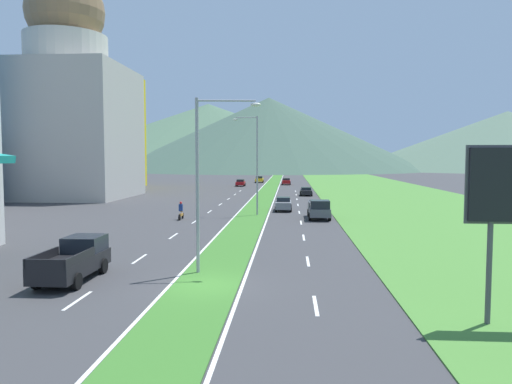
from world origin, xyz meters
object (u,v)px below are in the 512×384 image
Objects in this scene: street_lamp_mid at (255,160)px; car_1 at (283,204)px; pickup_truck_0 at (75,260)px; pickup_truck_1 at (319,209)px; car_4 at (241,183)px; car_0 at (306,191)px; car_2 at (286,181)px; street_lamp_near at (205,172)px; motorcycle_rider at (181,212)px; car_3 at (259,179)px.

street_lamp_mid reaches higher than car_1.
pickup_truck_0 is 1.00× the size of pickup_truck_1.
car_1 is 0.99× the size of car_4.
pickup_truck_0 is at bearing -13.69° from car_0.
car_2 is (-0.03, 54.56, -0.04)m from car_1.
car_4 is 80.76m from pickup_truck_0.
street_lamp_near is 4.63× the size of motorcycle_rider.
pickup_truck_1 is (6.64, -2.58, -4.97)m from street_lamp_mid.
street_lamp_mid is 1.95× the size of pickup_truck_0.
street_lamp_mid is 2.47× the size of car_0.
car_4 is at bearing -0.21° from motorcycle_rider.
car_1 is at bearing 57.75° from street_lamp_mid.
car_1 is at bearing -49.36° from motorcycle_rider.
street_lamp_mid is at bearing 88.31° from street_lamp_near.
street_lamp_near reaches higher than car_2.
pickup_truck_1 is at bearing 72.51° from street_lamp_near.
car_0 is 0.93× the size of car_2.
car_2 is 11.33m from car_3.
car_4 is (-9.84, -6.30, -0.01)m from car_2.
motorcycle_rider is (0.07, 23.85, -0.24)m from pickup_truck_0.
car_3 reaches higher than car_4.
car_1 is at bearing -17.35° from pickup_truck_0.
car_4 is 57.19m from pickup_truck_1.
car_1 is (-3.38, -23.06, 0.10)m from car_0.
car_2 is 61.98m from pickup_truck_1.
car_3 is at bearing -2.02° from pickup_truck_0.
street_lamp_mid is 2.41× the size of car_3.
street_lamp_near reaches higher than motorcycle_rider.
motorcycle_rider is (-7.10, -3.92, -5.21)m from street_lamp_mid.
pickup_truck_0 is (-3.40, -96.18, 0.19)m from car_3.
street_lamp_mid is 2.55× the size of car_1.
car_2 is 2.28× the size of motorcycle_rider.
street_lamp_mid is 1.95× the size of pickup_truck_1.
car_0 is 1.03× the size of car_1.
car_0 is 28.48m from car_4.
street_lamp_near is 2.17× the size of car_0.
car_0 is 23.30m from car_1.
car_4 reaches higher than car_0.
car_1 is (3.75, 30.83, -4.58)m from street_lamp_near.
street_lamp_mid is 2.31× the size of car_2.
pickup_truck_1 reaches higher than motorcycle_rider.
car_0 is at bearing 171.66° from car_1.
street_lamp_near is 94.67m from car_3.
car_3 is 0.81× the size of pickup_truck_1.
street_lamp_mid is at bearing -61.06° from motorcycle_rider.
street_lamp_near is 85.60m from car_2.
car_4 is at bearing 168.56° from car_3.
pickup_truck_1 is at bearing 3.42° from car_2.
pickup_truck_0 reaches higher than car_2.
car_4 is at bearing -166.31° from pickup_truck_1.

